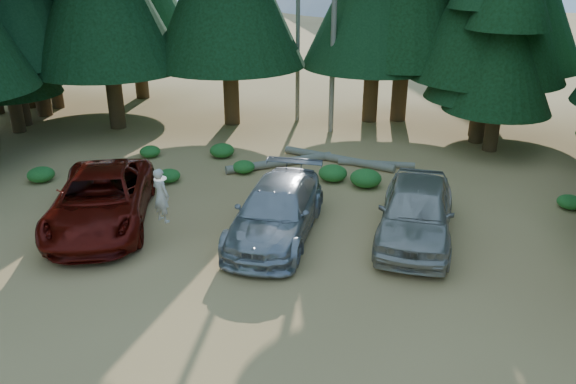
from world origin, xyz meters
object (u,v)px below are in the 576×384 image
object	(u,v)px
log_mid	(376,164)
log_right	(338,159)
silver_minivan_right	(416,211)
red_pickup	(101,199)
frisbee_player	(161,195)
log_left	(280,163)
silver_minivan_center	(276,211)

from	to	relation	value
log_mid	log_right	distance (m)	1.57
log_mid	silver_minivan_right	bearing A→B (deg)	-77.95
silver_minivan_right	log_right	bearing A→B (deg)	119.92
red_pickup	frisbee_player	bearing A→B (deg)	-32.67
frisbee_player	red_pickup	bearing A→B (deg)	12.35
log_right	log_left	bearing A→B (deg)	-139.17
silver_minivan_center	frisbee_player	bearing A→B (deg)	-162.64
silver_minivan_center	log_mid	xyz separation A→B (m)	(2.32, 6.70, -0.67)
frisbee_player	silver_minivan_right	bearing A→B (deg)	-141.87
red_pickup	log_right	size ratio (longest dim) A/B	1.25
log_left	log_mid	world-z (taller)	log_left
red_pickup	log_mid	xyz separation A→B (m)	(7.81, 7.32, -0.72)
silver_minivan_center	log_left	size ratio (longest dim) A/B	1.22
log_left	log_right	distance (m)	2.43
silver_minivan_right	log_mid	world-z (taller)	silver_minivan_right
red_pickup	frisbee_player	world-z (taller)	frisbee_player
log_left	red_pickup	bearing A→B (deg)	-159.15
silver_minivan_right	log_left	distance (m)	7.43
red_pickup	log_left	size ratio (longest dim) A/B	1.35
red_pickup	silver_minivan_center	bearing A→B (deg)	-15.11
red_pickup	silver_minivan_center	xyz separation A→B (m)	(5.49, 0.63, -0.05)
frisbee_player	log_right	xyz separation A→B (m)	(3.93, 7.88, -1.27)
log_left	frisbee_player	bearing A→B (deg)	-141.03
red_pickup	silver_minivan_right	xyz separation A→B (m)	(9.56, 1.45, 0.05)
log_right	silver_minivan_center	bearing A→B (deg)	-80.88
log_mid	log_right	bearing A→B (deg)	171.54
log_left	log_mid	distance (m)	3.88
silver_minivan_right	log_right	world-z (taller)	silver_minivan_right
silver_minivan_center	log_right	size ratio (longest dim) A/B	1.13
frisbee_player	log_right	world-z (taller)	frisbee_player
red_pickup	log_right	xyz separation A→B (m)	(6.24, 7.43, -0.69)
red_pickup	silver_minivan_right	world-z (taller)	silver_minivan_right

